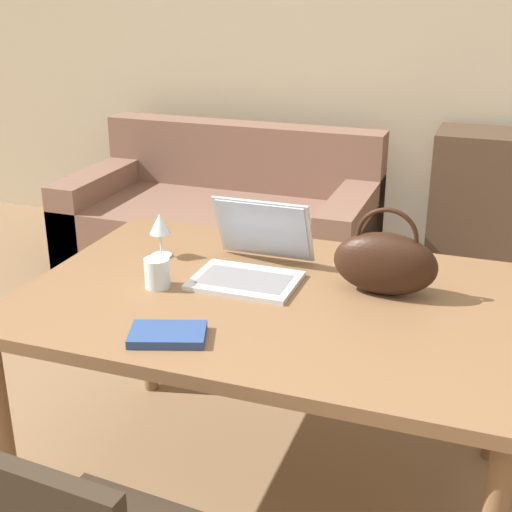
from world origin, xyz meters
TOP-DOWN VIEW (x-y plane):
  - wall_back at (0.00, 3.19)m, footprint 10.00×0.06m
  - dining_table at (-0.05, 0.70)m, footprint 1.52×1.04m
  - couch at (-0.96, 2.53)m, footprint 1.76×0.95m
  - laptop at (-0.16, 0.83)m, footprint 0.33×0.35m
  - drinking_glass at (-0.40, 0.63)m, footprint 0.08×0.08m
  - wine_glass at (-0.51, 0.87)m, footprint 0.07×0.07m
  - handbag at (0.27, 0.82)m, footprint 0.32×0.13m
  - book at (-0.22, 0.33)m, footprint 0.23×0.19m

SIDE VIEW (x-z plane):
  - couch at x=-0.96m, z-range -0.13..0.69m
  - dining_table at x=-0.05m, z-range 0.30..1.05m
  - book at x=-0.22m, z-range 0.75..0.78m
  - drinking_glass at x=-0.40m, z-range 0.75..0.85m
  - laptop at x=-0.16m, z-range 0.70..0.93m
  - handbag at x=0.27m, z-range 0.72..0.99m
  - wine_glass at x=-0.51m, z-range 0.78..0.94m
  - wall_back at x=0.00m, z-range 0.00..2.70m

